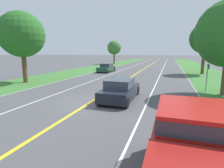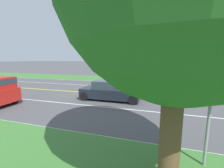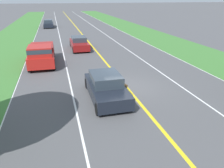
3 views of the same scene
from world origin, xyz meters
name	(u,v)px [view 1 (image 1 of 3)]	position (x,y,z in m)	size (l,w,h in m)	color
ground_plane	(92,101)	(0.00, 0.00, 0.00)	(400.00, 400.00, 0.00)	#4C4C4F
centre_divider_line	(92,101)	(0.00, 0.00, 0.00)	(0.18, 160.00, 0.01)	yellow
lane_edge_line_right	(211,113)	(7.00, 0.00, 0.00)	(0.14, 160.00, 0.01)	white
lane_edge_line_left	(10,94)	(-7.00, 0.00, 0.00)	(0.14, 160.00, 0.01)	white
lane_dash_same_dir	(145,106)	(3.50, 0.00, 0.00)	(0.10, 160.00, 0.01)	white
lane_dash_oncoming	(48,97)	(-3.50, 0.00, 0.00)	(0.10, 160.00, 0.01)	white
ego_car	(120,90)	(1.63, 1.08, 0.66)	(1.92, 4.39, 1.43)	black
dog	(104,91)	(0.46, 0.98, 0.51)	(0.38, 1.19, 0.82)	olive
oncoming_car	(106,68)	(-5.22, 17.04, 0.64)	(1.89, 4.30, 1.39)	#1E472D
roadside_tree_right_far	(205,39)	(9.38, 18.67, 5.13)	(4.32, 4.32, 7.32)	brown
roadside_tree_left_near	(22,35)	(-9.78, 4.44, 4.95)	(4.60, 4.60, 7.28)	brown
roadside_tree_left_far	(114,48)	(-10.00, 36.35, 4.45)	(3.76, 3.76, 6.36)	brown
street_sign	(207,74)	(7.71, 5.80, 1.45)	(0.11, 0.64, 2.28)	gray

